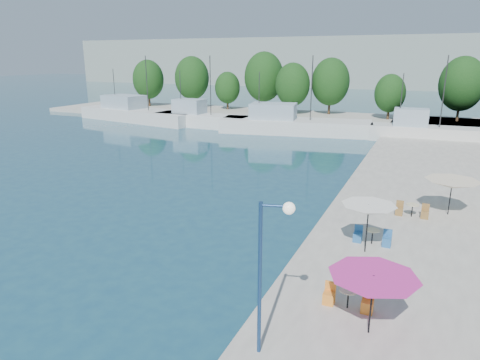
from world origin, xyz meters
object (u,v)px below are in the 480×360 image
at_px(trawler_04, 424,133).
at_px(umbrella_cream, 452,184).
at_px(trawler_01, 137,114).
at_px(street_lamp, 271,251).
at_px(umbrella_pink, 373,283).
at_px(trawler_02, 200,119).
at_px(umbrella_white, 369,210).
at_px(trawler_03, 291,125).

bearing_deg(trawler_04, umbrella_cream, -88.34).
bearing_deg(umbrella_cream, trawler_04, 94.36).
bearing_deg(trawler_01, street_lamp, -39.03).
xyz_separation_m(trawler_01, umbrella_cream, (43.66, -27.97, 1.40)).
height_order(trawler_04, umbrella_pink, trawler_04).
distance_m(trawler_02, trawler_04, 29.57).
xyz_separation_m(trawler_02, umbrella_white, (27.91, -34.00, 1.67)).
xyz_separation_m(trawler_04, umbrella_white, (-1.65, -34.64, 1.67)).
relative_size(trawler_03, umbrella_pink, 6.64).
xyz_separation_m(trawler_03, trawler_04, (15.97, 0.75, 0.00)).
relative_size(trawler_02, umbrella_white, 5.63).
relative_size(trawler_02, umbrella_cream, 4.70).
relative_size(trawler_01, trawler_04, 1.69).
height_order(umbrella_cream, street_lamp, street_lamp).
bearing_deg(trawler_03, street_lamp, -83.21).
bearing_deg(umbrella_white, umbrella_cream, 62.63).
height_order(umbrella_pink, street_lamp, street_lamp).
xyz_separation_m(trawler_01, trawler_03, (25.60, -1.30, 0.00)).
bearing_deg(trawler_01, umbrella_pink, -35.51).
xyz_separation_m(umbrella_white, street_lamp, (-1.69, -8.69, 1.34)).
height_order(trawler_04, umbrella_cream, trawler_04).
relative_size(umbrella_pink, umbrella_white, 1.17).
distance_m(trawler_03, street_lamp, 44.52).
height_order(trawler_01, trawler_03, same).
xyz_separation_m(trawler_02, umbrella_cream, (31.65, -26.78, 1.40)).
bearing_deg(umbrella_white, umbrella_pink, -80.71).
distance_m(trawler_01, umbrella_pink, 58.37).
bearing_deg(street_lamp, trawler_01, 115.99).
relative_size(trawler_02, umbrella_pink, 4.82).
distance_m(trawler_02, trawler_03, 13.59).
bearing_deg(trawler_04, umbrella_white, -95.42).
distance_m(trawler_01, umbrella_cream, 51.87).
xyz_separation_m(umbrella_pink, street_lamp, (-2.73, -2.32, 1.60)).
relative_size(trawler_01, trawler_03, 1.09).
bearing_deg(trawler_04, trawler_03, 179.99).
xyz_separation_m(trawler_02, trawler_04, (29.56, 0.64, 0.00)).
distance_m(umbrella_white, street_lamp, 8.95).
relative_size(trawler_04, umbrella_white, 5.02).
bearing_deg(trawler_02, trawler_01, 176.79).
height_order(umbrella_white, street_lamp, street_lamp).
xyz_separation_m(trawler_02, trawler_03, (13.59, -0.11, -0.00)).
bearing_deg(street_lamp, umbrella_cream, 56.08).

